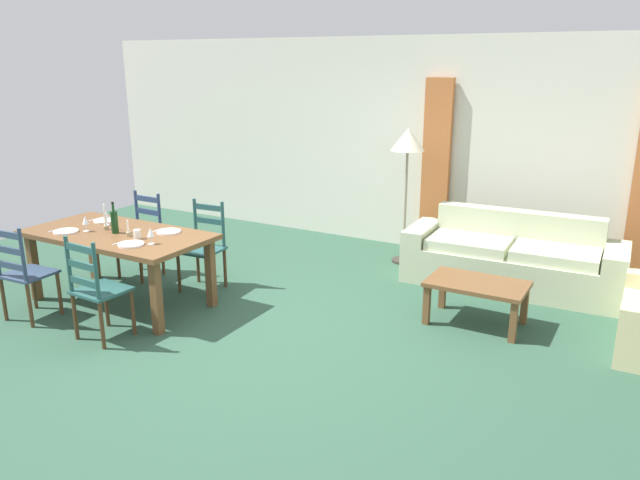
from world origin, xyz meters
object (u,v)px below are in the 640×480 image
dining_chair_far_left (142,235)px  wine_glass_near_right (151,233)px  dining_chair_far_right (204,246)px  coffee_table (477,288)px  dining_chair_near_right (96,289)px  coffee_cup_primary (137,234)px  dining_table (118,241)px  wine_glass_near_left (85,221)px  couch (512,260)px  wine_glass_far_left (106,215)px  standing_lamp (408,148)px  wine_bottle (114,221)px  dining_chair_near_left (23,272)px

dining_chair_far_left → wine_glass_near_right: 1.39m
dining_chair_far_right → coffee_table: (2.84, 0.51, -0.12)m
dining_chair_near_right → coffee_cup_primary: (-0.14, 0.66, 0.32)m
dining_table → wine_glass_near_left: 0.38m
couch → dining_chair_far_left: bearing=-155.2°
wine_glass_far_left → standing_lamp: (2.31, 2.51, 0.55)m
wine_glass_near_left → couch: wine_glass_near_left is taller
coffee_table → standing_lamp: size_ratio=0.55×
wine_bottle → standing_lamp: 3.39m
dining_chair_near_left → dining_chair_far_left: (0.04, 1.49, 0.00)m
dining_chair_near_right → dining_chair_near_left: bearing=-177.8°
dining_chair_near_left → wine_bottle: bearing=57.7°
wine_glass_near_right → couch: (2.76, 2.61, -0.57)m
wine_glass_far_left → coffee_table: (3.61, 1.11, -0.51)m
dining_chair_near_right → coffee_table: 3.44m
dining_chair_far_right → wine_glass_near_right: bearing=-81.7°
dining_table → dining_chair_near_right: 0.88m
dining_table → couch: (3.35, 2.48, -0.37)m
dining_table → dining_chair_near_left: dining_chair_near_left is taller
couch → wine_glass_near_right: bearing=-136.6°
dining_chair_far_left → couch: dining_chair_far_left is taller
wine_glass_near_left → coffee_cup_primary: 0.65m
dining_chair_near_right → dining_chair_far_left: size_ratio=1.00×
dining_table → coffee_table: dining_table is taller
dining_table → dining_chair_near_left: size_ratio=1.98×
wine_glass_near_right → wine_glass_far_left: 0.94m
dining_chair_far_left → wine_glass_near_left: 0.95m
dining_chair_near_right → dining_chair_far_left: same height
wine_glass_near_left → coffee_table: (3.60, 1.39, -0.51)m
dining_chair_far_left → standing_lamp: (2.43, 1.93, 0.93)m
coffee_table → wine_bottle: bearing=-158.7°
dining_chair_near_right → dining_chair_far_right: 1.47m
wine_glass_near_right → wine_glass_near_left: bearing=179.6°
dining_chair_far_left → wine_bottle: size_ratio=3.04×
wine_glass_near_left → standing_lamp: standing_lamp is taller
dining_chair_near_left → couch: dining_chair_near_left is taller
dining_chair_near_left → dining_chair_far_left: bearing=88.6°
wine_glass_far_left → couch: (3.66, 2.33, -0.57)m
standing_lamp → coffee_cup_primary: bearing=-121.4°
wine_glass_near_right → wine_glass_far_left: bearing=162.7°
dining_table → wine_glass_near_right: 0.64m
coffee_cup_primary → coffee_table: bearing=24.1°
wine_glass_far_left → dining_chair_far_right: bearing=38.0°
wine_glass_near_right → coffee_cup_primary: 0.27m
dining_chair_near_left → wine_glass_near_left: bearing=75.3°
dining_chair_near_left → dining_chair_near_right: same height
dining_table → dining_chair_near_right: (0.48, -0.72, -0.19)m
dining_table → dining_chair_far_right: bearing=58.5°
dining_chair_near_right → wine_glass_far_left: 1.23m
standing_lamp → dining_chair_near_right: bearing=-114.3°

